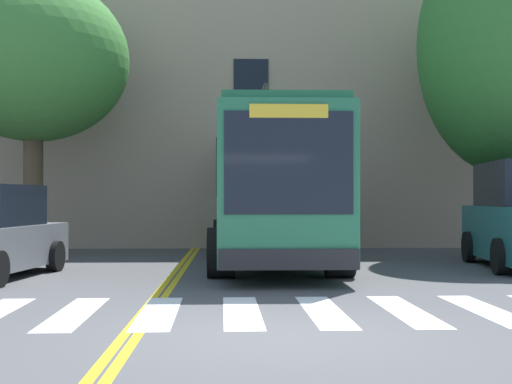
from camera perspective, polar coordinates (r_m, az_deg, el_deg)
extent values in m
plane|color=#4C4C4F|center=(8.36, 1.73, -11.41)|extent=(120.00, 120.00, 0.00)
cube|color=white|center=(10.22, -14.32, -9.37)|extent=(0.56, 2.93, 0.01)
cube|color=white|center=(10.06, -7.80, -9.53)|extent=(0.56, 2.93, 0.01)
cube|color=white|center=(10.03, -1.15, -9.56)|extent=(0.56, 2.93, 0.01)
cube|color=white|center=(10.13, 5.46, -9.47)|extent=(0.56, 2.93, 0.01)
cube|color=white|center=(10.35, 11.85, -9.27)|extent=(0.56, 2.93, 0.01)
cube|color=white|center=(10.70, 17.89, -8.97)|extent=(0.56, 2.93, 0.01)
cube|color=gold|center=(24.01, -4.88, -4.29)|extent=(0.12, 36.00, 0.01)
cube|color=gold|center=(24.00, -4.50, -4.30)|extent=(0.12, 36.00, 0.01)
cube|color=#28704C|center=(17.46, 1.22, 0.33)|extent=(2.52, 10.43, 2.97)
cube|color=black|center=(17.58, 5.28, 1.29)|extent=(0.07, 9.59, 1.07)
cube|color=black|center=(17.44, -2.88, 1.30)|extent=(0.07, 9.59, 1.07)
cube|color=black|center=(12.26, 2.64, 2.36)|extent=(2.23, 0.03, 1.78)
cube|color=yellow|center=(12.34, 2.64, 6.50)|extent=(1.36, 0.04, 0.24)
cube|color=#232326|center=(12.26, 2.66, -5.41)|extent=(2.43, 0.11, 0.36)
cube|color=#246444|center=(17.55, 1.22, 5.44)|extent=(2.37, 10.02, 0.16)
cylinder|color=black|center=(14.41, 6.69, -4.82)|extent=(0.56, 1.00, 1.00)
cylinder|color=black|center=(14.24, -2.79, -4.87)|extent=(0.56, 1.00, 1.00)
cylinder|color=black|center=(19.93, 4.22, -3.63)|extent=(0.56, 1.00, 1.00)
cylinder|color=black|center=(19.80, -2.60, -3.65)|extent=(0.56, 1.00, 1.00)
cylinder|color=black|center=(16.09, -15.76, -4.96)|extent=(0.30, 0.68, 0.66)
cylinder|color=black|center=(15.62, 18.91, -4.90)|extent=(0.30, 0.78, 0.76)
cylinder|color=black|center=(18.47, 16.65, -4.23)|extent=(0.30, 0.78, 0.76)
cylinder|color=#28282D|center=(19.57, -0.02, 1.55)|extent=(0.16, 0.16, 4.58)
cylinder|color=#28282D|center=(17.62, 0.35, 7.46)|extent=(0.20, 4.22, 0.11)
cube|color=yellow|center=(15.61, 0.78, 6.27)|extent=(0.35, 0.29, 1.00)
cylinder|color=red|center=(15.50, 0.81, 7.44)|extent=(0.22, 0.03, 0.22)
cylinder|color=black|center=(15.46, 0.81, 6.34)|extent=(0.22, 0.03, 0.22)
cylinder|color=black|center=(15.43, 0.81, 5.23)|extent=(0.22, 0.03, 0.22)
cylinder|color=brown|center=(20.35, 19.34, -1.07)|extent=(0.66, 0.66, 2.75)
ellipsoid|color=#387A33|center=(20.76, 19.30, 10.98)|extent=(6.39, 6.84, 6.96)
cylinder|color=brown|center=(20.38, -17.40, -0.05)|extent=(0.53, 0.53, 3.48)
ellipsoid|color=#428438|center=(20.73, -17.37, 10.12)|extent=(7.16, 7.13, 4.52)
cube|color=tan|center=(27.54, -0.66, 6.63)|extent=(35.35, 9.46, 10.03)
cube|color=black|center=(22.59, -0.40, 1.82)|extent=(1.10, 0.06, 1.40)
cube|color=black|center=(22.88, -0.40, 8.86)|extent=(1.10, 0.06, 1.40)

